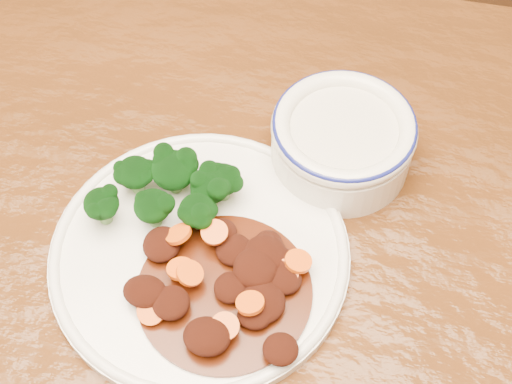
# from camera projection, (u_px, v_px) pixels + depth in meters

# --- Properties ---
(dining_table) EXTENTS (1.51, 0.91, 0.75)m
(dining_table) POSITION_uv_depth(u_px,v_px,m) (174.00, 343.00, 0.68)
(dining_table) COLOR #52290E
(dining_table) RESTS_ON ground
(dinner_plate) EXTENTS (0.27, 0.27, 0.02)m
(dinner_plate) POSITION_uv_depth(u_px,v_px,m) (200.00, 253.00, 0.63)
(dinner_plate) COLOR white
(dinner_plate) RESTS_ON dining_table
(broccoli_florets) EXTENTS (0.13, 0.08, 0.05)m
(broccoli_florets) POSITION_uv_depth(u_px,v_px,m) (173.00, 188.00, 0.64)
(broccoli_florets) COLOR #669C50
(broccoli_florets) RESTS_ON dinner_plate
(mince_stew) EXTENTS (0.16, 0.15, 0.03)m
(mince_stew) POSITION_uv_depth(u_px,v_px,m) (229.00, 284.00, 0.60)
(mince_stew) COLOR #441807
(mince_stew) RESTS_ON dinner_plate
(dip_bowl) EXTENTS (0.14, 0.14, 0.06)m
(dip_bowl) POSITION_uv_depth(u_px,v_px,m) (342.00, 139.00, 0.67)
(dip_bowl) COLOR silver
(dip_bowl) RESTS_ON dining_table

